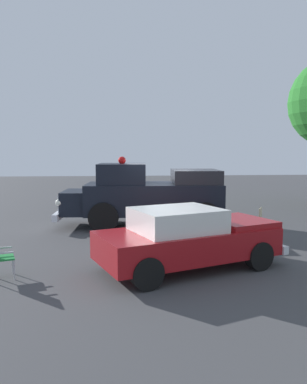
{
  "coord_description": "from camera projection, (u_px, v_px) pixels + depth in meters",
  "views": [
    {
      "loc": [
        -13.64,
        1.56,
        2.75
      ],
      "look_at": [
        0.08,
        0.28,
        1.28
      ],
      "focal_mm": 35.19,
      "sensor_mm": 36.0,
      "label": 1
    }
  ],
  "objects": [
    {
      "name": "ground_plane",
      "position": [
        161.0,
        226.0,
        13.94
      ],
      "size": [
        60.0,
        60.0,
        0.0
      ],
      "primitive_type": "plane",
      "color": "#424244"
    },
    {
      "name": "classic_hot_rod",
      "position": [
        189.0,
        238.0,
        8.85
      ],
      "size": [
        3.28,
        4.73,
        1.46
      ],
      "color": "black",
      "rests_on": "ground"
    },
    {
      "name": "vintage_fire_truck",
      "position": [
        147.0,
        194.0,
        13.86
      ],
      "size": [
        2.63,
        6.07,
        2.59
      ],
      "color": "black",
      "rests_on": "ground"
    },
    {
      "name": "lawn_chair_spare",
      "position": [
        256.0,
        221.0,
        11.79
      ],
      "size": [
        0.67,
        0.67,
        1.02
      ],
      "color": "#B7BABF",
      "rests_on": "ground"
    },
    {
      "name": "spectator_seated",
      "position": [
        140.0,
        197.0,
        17.25
      ],
      "size": [
        0.59,
        0.47,
        1.29
      ],
      "color": "#383842",
      "rests_on": "ground"
    },
    {
      "name": "lawn_chair_near_truck",
      "position": [
        140.0,
        199.0,
        17.39
      ],
      "size": [
        0.58,
        0.59,
        1.02
      ],
      "color": "#B7BABF",
      "rests_on": "ground"
    }
  ]
}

